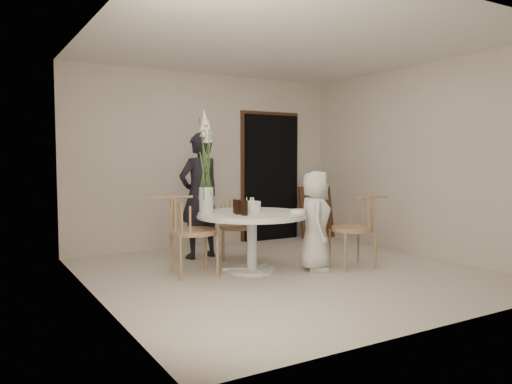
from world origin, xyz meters
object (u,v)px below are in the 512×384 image
table (252,222)px  chair_right (361,221)px  chair_far (236,219)px  chair_left (183,224)px  flower_vase (206,167)px  girl (199,195)px  boy (316,221)px  birthday_cake (250,207)px

table → chair_right: chair_right is taller
table → chair_far: 0.89m
chair_left → flower_vase: bearing=-94.0°
girl → flower_vase: flower_vase is taller
girl → boy: (0.91, -1.44, -0.25)m
chair_left → birthday_cake: (0.83, -0.15, 0.17)m
chair_right → girl: bearing=-123.3°
birthday_cake → table: bearing=-109.8°
boy → flower_vase: (-1.24, 0.51, 0.67)m
chair_left → birthday_cake: 0.86m
chair_far → boy: (0.48, -1.17, 0.08)m
chair_right → boy: bearing=-89.9°
chair_left → flower_vase: 0.72m
chair_far → chair_left: (-1.04, -0.61, 0.08)m
chair_far → chair_left: bearing=-124.9°
chair_left → flower_vase: size_ratio=0.77×
girl → boy: size_ratio=1.41×
chair_right → birthday_cake: chair_right is taller
table → chair_left: 0.83m
table → chair_far: bearing=73.9°
flower_vase → boy: bearing=-22.2°
girl → birthday_cake: (0.22, -1.03, -0.08)m
girl → birthday_cake: 1.06m
girl → chair_left: bearing=44.3°
chair_far → boy: boy is taller
chair_far → flower_vase: 1.25m
chair_right → girl: girl is taller
chair_far → chair_left: chair_left is taller
chair_left → birthday_cake: size_ratio=3.72×
boy → birthday_cake: size_ratio=4.80×
boy → flower_vase: size_ratio=0.99×
chair_right → flower_vase: bearing=-96.6°
chair_right → chair_left: (-2.14, 0.70, 0.03)m
boy → birthday_cake: (-0.69, 0.41, 0.18)m
table → birthday_cake: birthday_cake is taller
chair_far → birthday_cake: bearing=-80.7°
chair_left → flower_vase: (0.28, -0.05, 0.66)m
table → chair_far: (0.25, 0.85, -0.08)m
table → boy: boy is taller
flower_vase → chair_far: bearing=40.9°
chair_far → birthday_cake: size_ratio=3.24×
chair_far → chair_right: bearing=-24.9°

